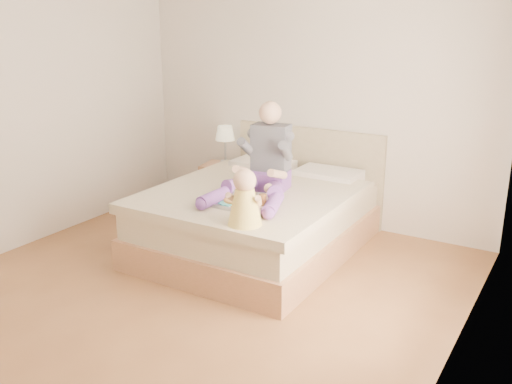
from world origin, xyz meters
The scene contains 7 objects.
room centered at (0.08, 0.01, 1.51)m, with size 4.02×4.22×2.71m.
bed centered at (0.00, 1.08, 0.32)m, with size 1.70×2.18×1.00m.
nightstand centered at (-1.00, 1.88, 0.25)m, with size 0.48×0.44×0.51m.
lamp centered at (-0.97, 1.92, 0.84)m, with size 0.21×0.21×0.44m.
adult centered at (0.12, 0.93, 0.85)m, with size 0.69×1.04×0.83m.
tray centered at (0.15, 0.51, 0.64)m, with size 0.44×0.35×0.12m.
baby centered at (0.41, 0.15, 0.79)m, with size 0.29×0.40×0.44m.
Camera 1 is at (2.59, -3.32, 2.14)m, focal length 40.00 mm.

